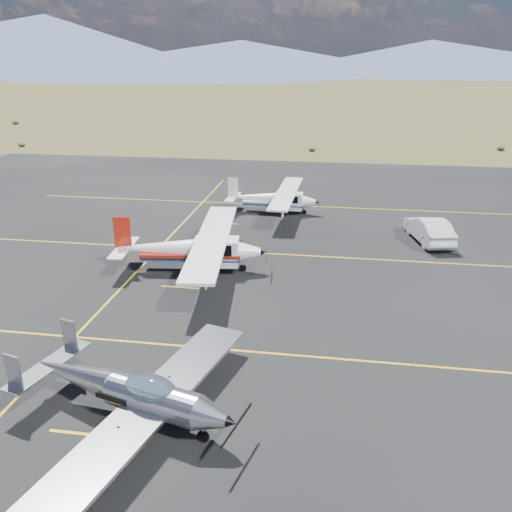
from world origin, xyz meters
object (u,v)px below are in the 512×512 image
(sedan, at_px, (429,230))
(aircraft_low_wing, at_px, (131,392))
(aircraft_cessna, at_px, (191,248))
(aircraft_plain, at_px, (273,198))

(sedan, bearing_deg, aircraft_low_wing, 45.56)
(aircraft_low_wing, relative_size, sedan, 2.11)
(aircraft_low_wing, height_order, sedan, aircraft_low_wing)
(aircraft_cessna, distance_m, sedan, 15.54)
(aircraft_low_wing, xyz_separation_m, aircraft_cessna, (-1.46, 12.32, 0.29))
(aircraft_low_wing, distance_m, aircraft_plain, 24.42)
(aircraft_low_wing, bearing_deg, sedan, 72.26)
(aircraft_low_wing, bearing_deg, aircraft_plain, 100.97)
(aircraft_plain, xyz_separation_m, sedan, (10.72, -5.02, -0.34))
(aircraft_low_wing, distance_m, aircraft_cessna, 12.41)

